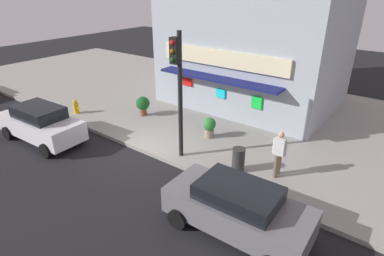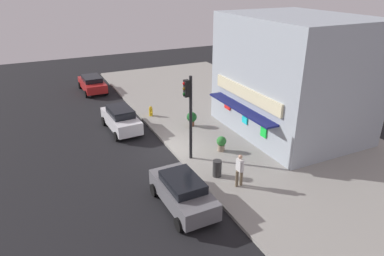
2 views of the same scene
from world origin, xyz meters
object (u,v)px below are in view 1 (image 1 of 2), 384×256
potted_plant_by_doorway (143,104)px  potted_plant_by_window (209,126)px  traffic_light (178,81)px  fire_hydrant (76,107)px  pedestrian (279,152)px  parked_car_grey (237,208)px  parked_car_white (41,123)px  trash_can (238,160)px

potted_plant_by_doorway → potted_plant_by_window: bearing=-0.6°
traffic_light → potted_plant_by_window: 3.50m
traffic_light → fire_hydrant: (-7.57, 0.24, -2.88)m
pedestrian → parked_car_grey: bearing=-87.4°
pedestrian → potted_plant_by_window: 4.04m
fire_hydrant → potted_plant_by_doorway: 3.77m
pedestrian → parked_car_grey: 3.30m
pedestrian → potted_plant_by_window: pedestrian is taller
pedestrian → parked_car_white: pedestrian is taller
trash_can → parked_car_white: bearing=-161.0°
trash_can → parked_car_grey: 3.11m
trash_can → parked_car_white: parked_car_white is taller
parked_car_white → parked_car_grey: parked_car_white is taller
traffic_light → fire_hydrant: bearing=178.2°
potted_plant_by_window → parked_car_grey: (3.99, -4.43, 0.12)m
trash_can → pedestrian: bearing=22.6°
traffic_light → parked_car_grey: bearing=-29.1°
potted_plant_by_window → traffic_light: bearing=-89.3°
pedestrian → potted_plant_by_doorway: pedestrian is taller
potted_plant_by_window → parked_car_grey: bearing=-48.0°
pedestrian → potted_plant_by_window: size_ratio=1.87×
parked_car_white → parked_car_grey: size_ratio=1.03×
potted_plant_by_doorway → traffic_light: bearing=-27.3°
pedestrian → potted_plant_by_doorway: 8.31m
potted_plant_by_doorway → parked_car_white: 5.08m
pedestrian → potted_plant_by_doorway: size_ratio=1.73×
traffic_light → pedestrian: bearing=15.7°
potted_plant_by_doorway → potted_plant_by_window: potted_plant_by_doorway is taller
fire_hydrant → parked_car_grey: size_ratio=0.18×
fire_hydrant → pedestrian: bearing=4.2°
potted_plant_by_doorway → parked_car_white: bearing=-111.0°
traffic_light → trash_can: 3.76m
fire_hydrant → potted_plant_by_doorway: potted_plant_by_doorway is taller
traffic_light → trash_can: size_ratio=5.39×
potted_plant_by_window → parked_car_white: (-6.19, -4.70, 0.16)m
fire_hydrant → parked_car_white: bearing=-63.5°
traffic_light → fire_hydrant: traffic_light is taller
fire_hydrant → traffic_light: bearing=-1.8°
traffic_light → parked_car_grey: size_ratio=1.18×
fire_hydrant → parked_car_grey: bearing=-12.0°
pedestrian → parked_car_grey: (0.15, -3.28, -0.33)m
traffic_light → trash_can: bearing=11.8°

